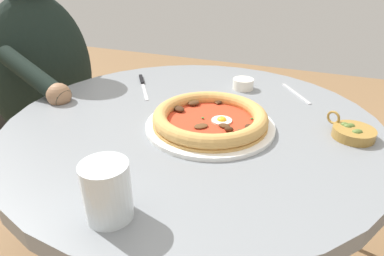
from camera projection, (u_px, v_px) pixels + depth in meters
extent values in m
cylinder|color=gray|center=(193.00, 125.00, 0.86)|extent=(0.95, 0.95, 0.04)
cylinder|color=slate|center=(193.00, 228.00, 1.03)|extent=(0.09, 0.09, 0.68)
cylinder|color=white|center=(210.00, 125.00, 0.81)|extent=(0.31, 0.31, 0.01)
cylinder|color=tan|center=(210.00, 122.00, 0.80)|extent=(0.28, 0.28, 0.01)
torus|color=tan|center=(210.00, 117.00, 0.80)|extent=(0.28, 0.28, 0.04)
cylinder|color=red|center=(210.00, 121.00, 0.80)|extent=(0.26, 0.26, 0.00)
cylinder|color=white|center=(222.00, 120.00, 0.79)|extent=(0.05, 0.05, 0.00)
ellipsoid|color=yellow|center=(222.00, 120.00, 0.79)|extent=(0.02, 0.02, 0.02)
ellipsoid|color=brown|center=(218.00, 102.00, 0.89)|extent=(0.02, 0.03, 0.01)
ellipsoid|color=#3D2314|center=(229.00, 129.00, 0.75)|extent=(0.02, 0.02, 0.01)
ellipsoid|color=#4C2D19|center=(194.00, 103.00, 0.88)|extent=(0.04, 0.04, 0.01)
ellipsoid|color=#3D2314|center=(220.00, 102.00, 0.89)|extent=(0.02, 0.03, 0.01)
ellipsoid|color=brown|center=(242.00, 132.00, 0.73)|extent=(0.04, 0.04, 0.01)
ellipsoid|color=brown|center=(201.00, 126.00, 0.77)|extent=(0.04, 0.04, 0.01)
ellipsoid|color=#3D2314|center=(179.00, 109.00, 0.85)|extent=(0.04, 0.04, 0.01)
ellipsoid|color=#4C2D19|center=(224.00, 126.00, 0.77)|extent=(0.03, 0.02, 0.01)
ellipsoid|color=#3D2314|center=(249.00, 127.00, 0.76)|extent=(0.03, 0.04, 0.01)
ellipsoid|color=#2D6B28|center=(175.00, 110.00, 0.85)|extent=(0.01, 0.01, 0.00)
ellipsoid|color=#2D6B28|center=(203.00, 118.00, 0.80)|extent=(0.01, 0.01, 0.00)
ellipsoid|color=#2D6B28|center=(252.00, 118.00, 0.80)|extent=(0.01, 0.01, 0.00)
cylinder|color=silver|center=(107.00, 191.00, 0.51)|extent=(0.08, 0.08, 0.10)
cylinder|color=silver|center=(109.00, 206.00, 0.53)|extent=(0.07, 0.07, 0.04)
cube|color=silver|center=(145.00, 92.00, 1.02)|extent=(0.09, 0.12, 0.00)
cube|color=black|center=(142.00, 79.00, 1.11)|extent=(0.06, 0.07, 0.01)
cylinder|color=white|center=(243.00, 84.00, 1.04)|extent=(0.06, 0.06, 0.03)
cylinder|color=olive|center=(243.00, 81.00, 1.03)|extent=(0.05, 0.05, 0.01)
cylinder|color=olive|center=(354.00, 133.00, 0.76)|extent=(0.09, 0.09, 0.02)
torus|color=olive|center=(333.00, 117.00, 0.79)|extent=(0.03, 0.02, 0.03)
ellipsoid|color=#516B2D|center=(356.00, 133.00, 0.74)|extent=(0.02, 0.02, 0.02)
ellipsoid|color=#516B2D|center=(344.00, 126.00, 0.77)|extent=(0.02, 0.02, 0.02)
ellipsoid|color=#516B2D|center=(351.00, 126.00, 0.77)|extent=(0.02, 0.02, 0.02)
ellipsoid|color=#516B2D|center=(358.00, 133.00, 0.74)|extent=(0.02, 0.02, 0.02)
ellipsoid|color=#516B2D|center=(347.00, 127.00, 0.77)|extent=(0.02, 0.02, 0.02)
cube|color=#BCBCC1|center=(296.00, 93.00, 1.01)|extent=(0.10, 0.15, 0.00)
cube|color=#282833|center=(68.00, 184.00, 1.45)|extent=(0.35, 0.40, 0.45)
ellipsoid|color=black|center=(44.00, 73.00, 1.22)|extent=(0.31, 0.44, 0.56)
cylinder|color=black|center=(33.00, 76.00, 0.97)|extent=(0.27, 0.09, 0.15)
sphere|color=#936B4C|center=(59.00, 95.00, 0.94)|extent=(0.07, 0.07, 0.07)
cube|color=#504A45|center=(51.00, 137.00, 1.38)|extent=(0.46, 0.46, 0.02)
cube|color=#504A45|center=(17.00, 84.00, 1.38)|extent=(0.11, 0.34, 0.37)
cylinder|color=#4C4742|center=(49.00, 218.00, 1.27)|extent=(0.02, 0.02, 0.44)
cylinder|color=#4C4742|center=(116.00, 176.00, 1.52)|extent=(0.02, 0.02, 0.44)
cylinder|color=#4C4742|center=(4.00, 186.00, 1.45)|extent=(0.02, 0.02, 0.44)
cylinder|color=#4C4742|center=(70.00, 153.00, 1.69)|extent=(0.02, 0.02, 0.44)
cylinder|color=#4C4742|center=(362.00, 205.00, 1.33)|extent=(0.02, 0.02, 0.45)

